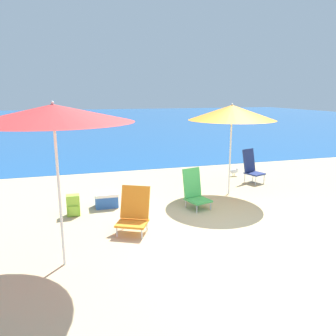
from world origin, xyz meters
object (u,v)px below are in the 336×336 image
at_px(beach_umbrella_red, 53,113).
at_px(beach_chair_navy, 251,166).
at_px(beach_umbrella_orange, 232,113).
at_px(cooler_box, 106,200).
at_px(beach_chair_orange, 134,211).
at_px(beach_chair_green, 195,190).
at_px(backpack_lime, 73,205).
at_px(seagull, 234,171).

relative_size(beach_umbrella_red, beach_chair_navy, 2.56).
xyz_separation_m(beach_umbrella_orange, cooler_box, (-2.88, -0.12, -1.75)).
bearing_deg(cooler_box, beach_chair_orange, -76.80).
distance_m(beach_umbrella_red, beach_chair_green, 3.53).
xyz_separation_m(beach_chair_orange, backpack_lime, (-1.00, 1.07, -0.16)).
bearing_deg(backpack_lime, beach_umbrella_orange, 7.11).
distance_m(beach_chair_navy, seagull, 0.75).
distance_m(beach_umbrella_orange, beach_umbrella_red, 4.39).
bearing_deg(seagull, beach_chair_navy, -77.73).
xyz_separation_m(beach_umbrella_red, beach_chair_orange, (1.14, 0.84, -1.72)).
height_order(beach_chair_orange, seagull, beach_chair_orange).
bearing_deg(beach_chair_green, beach_umbrella_orange, 15.05).
bearing_deg(cooler_box, beach_umbrella_red, -109.96).
xyz_separation_m(beach_umbrella_red, seagull, (4.61, 3.85, -1.94)).
xyz_separation_m(beach_umbrella_red, cooler_box, (0.81, 2.24, -1.93)).
bearing_deg(beach_umbrella_red, beach_umbrella_orange, 32.55).
xyz_separation_m(beach_umbrella_orange, beach_chair_orange, (-2.55, -1.52, -1.54)).
relative_size(beach_umbrella_orange, beach_umbrella_red, 0.95).
xyz_separation_m(beach_umbrella_orange, beach_chair_navy, (1.06, 0.82, -1.48)).
bearing_deg(beach_umbrella_red, seagull, 39.86).
bearing_deg(backpack_lime, beach_chair_navy, 15.25).
distance_m(beach_chair_green, seagull, 2.97).
height_order(beach_chair_green, beach_chair_navy, beach_chair_navy).
relative_size(beach_chair_orange, seagull, 2.87).
relative_size(beach_umbrella_orange, beach_chair_navy, 2.42).
bearing_deg(beach_umbrella_orange, beach_chair_green, -149.52).
bearing_deg(beach_chair_navy, beach_chair_orange, -167.25).
relative_size(beach_umbrella_orange, seagull, 7.86).
xyz_separation_m(beach_umbrella_red, beach_chair_navy, (4.76, 3.17, -1.66)).
bearing_deg(beach_umbrella_red, backpack_lime, 85.69).
relative_size(beach_chair_orange, backpack_lime, 1.88).
bearing_deg(beach_chair_orange, backpack_lime, 159.64).
xyz_separation_m(beach_chair_navy, backpack_lime, (-4.62, -1.26, -0.22)).
distance_m(beach_umbrella_orange, beach_chair_navy, 1.99).
bearing_deg(cooler_box, beach_chair_navy, 13.31).
bearing_deg(beach_chair_navy, beach_umbrella_red, -166.34).
relative_size(beach_umbrella_orange, cooler_box, 4.48).
bearing_deg(beach_chair_green, beach_chair_orange, -164.58).
bearing_deg(beach_chair_navy, backpack_lime, 175.20).
bearing_deg(cooler_box, beach_umbrella_orange, 2.34).
height_order(beach_umbrella_orange, beach_chair_navy, beach_umbrella_orange).
height_order(beach_chair_navy, backpack_lime, beach_chair_navy).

